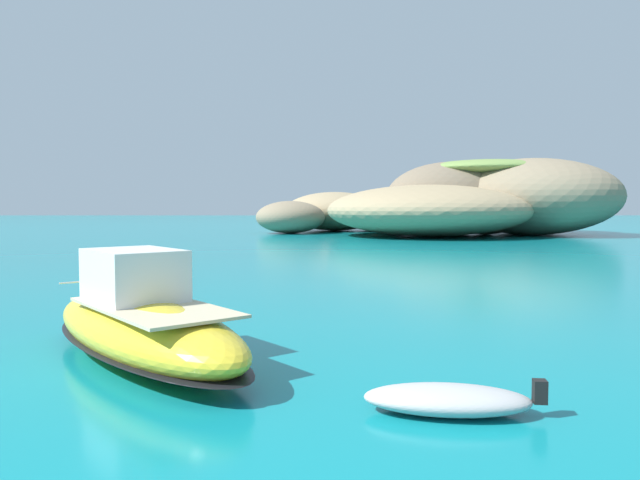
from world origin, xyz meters
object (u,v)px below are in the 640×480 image
object	(u,v)px
islet_small	(333,214)
dinghy_tender	(445,399)
motorboat_yellow	(139,324)
islet_large	(484,201)

from	to	relation	value
islet_small	dinghy_tender	xyz separation A→B (m)	(0.04, -67.09, -1.97)
motorboat_yellow	islet_large	bearing A→B (deg)	67.55
islet_large	islet_small	xyz separation A→B (m)	(-16.82, 9.33, -1.59)
islet_small	motorboat_yellow	size ratio (longest dim) A/B	3.09
islet_small	islet_large	bearing A→B (deg)	-29.03
islet_small	motorboat_yellow	world-z (taller)	islet_small
motorboat_yellow	dinghy_tender	xyz separation A→B (m)	(5.76, -3.22, -0.55)
islet_large	motorboat_yellow	size ratio (longest dim) A/B	4.84
islet_large	motorboat_yellow	world-z (taller)	islet_large
islet_large	dinghy_tender	size ratio (longest dim) A/B	12.84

